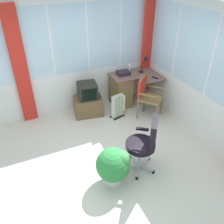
{
  "coord_description": "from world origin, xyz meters",
  "views": [
    {
      "loc": [
        -1.27,
        -2.93,
        3.15
      ],
      "look_at": [
        0.31,
        0.56,
        0.66
      ],
      "focal_mm": 38.33,
      "sensor_mm": 36.0,
      "label": 1
    }
  ],
  "objects_px": {
    "wooden_armchair": "(146,92)",
    "tv_on_stand": "(88,101)",
    "tv_remote": "(155,78)",
    "desk_lamp": "(146,62)",
    "space_heater": "(118,106)",
    "paper_tray": "(123,73)",
    "office_chair": "(145,141)",
    "desk": "(123,89)",
    "potted_plant": "(114,165)",
    "spray_bottle": "(130,68)"
  },
  "relations": [
    {
      "from": "wooden_armchair",
      "to": "tv_on_stand",
      "type": "bearing_deg",
      "value": 153.91
    },
    {
      "from": "tv_remote",
      "to": "wooden_armchair",
      "type": "distance_m",
      "value": 0.48
    },
    {
      "from": "desk_lamp",
      "to": "space_heater",
      "type": "distance_m",
      "value": 1.26
    },
    {
      "from": "paper_tray",
      "to": "office_chair",
      "type": "relative_size",
      "value": 0.29
    },
    {
      "from": "tv_remote",
      "to": "paper_tray",
      "type": "height_order",
      "value": "paper_tray"
    },
    {
      "from": "desk_lamp",
      "to": "office_chair",
      "type": "bearing_deg",
      "value": -120.36
    },
    {
      "from": "desk",
      "to": "potted_plant",
      "type": "relative_size",
      "value": 1.72
    },
    {
      "from": "spray_bottle",
      "to": "paper_tray",
      "type": "relative_size",
      "value": 0.72
    },
    {
      "from": "spray_bottle",
      "to": "potted_plant",
      "type": "bearing_deg",
      "value": -122.55
    },
    {
      "from": "spray_bottle",
      "to": "potted_plant",
      "type": "xyz_separation_m",
      "value": [
        -1.49,
        -2.34,
        -0.51
      ]
    },
    {
      "from": "potted_plant",
      "to": "office_chair",
      "type": "bearing_deg",
      "value": 5.53
    },
    {
      "from": "desk",
      "to": "potted_plant",
      "type": "distance_m",
      "value": 2.5
    },
    {
      "from": "potted_plant",
      "to": "desk_lamp",
      "type": "bearing_deg",
      "value": 49.75
    },
    {
      "from": "space_heater",
      "to": "potted_plant",
      "type": "height_order",
      "value": "potted_plant"
    },
    {
      "from": "tv_remote",
      "to": "space_heater",
      "type": "relative_size",
      "value": 0.26
    },
    {
      "from": "desk_lamp",
      "to": "wooden_armchair",
      "type": "bearing_deg",
      "value": -117.69
    },
    {
      "from": "spray_bottle",
      "to": "paper_tray",
      "type": "bearing_deg",
      "value": -154.46
    },
    {
      "from": "paper_tray",
      "to": "tv_on_stand",
      "type": "height_order",
      "value": "paper_tray"
    },
    {
      "from": "tv_remote",
      "to": "office_chair",
      "type": "height_order",
      "value": "office_chair"
    },
    {
      "from": "paper_tray",
      "to": "potted_plant",
      "type": "xyz_separation_m",
      "value": [
        -1.27,
        -2.23,
        -0.45
      ]
    },
    {
      "from": "desk",
      "to": "potted_plant",
      "type": "height_order",
      "value": "desk"
    },
    {
      "from": "tv_remote",
      "to": "spray_bottle",
      "type": "relative_size",
      "value": 0.69
    },
    {
      "from": "tv_remote",
      "to": "tv_on_stand",
      "type": "relative_size",
      "value": 0.19
    },
    {
      "from": "space_heater",
      "to": "potted_plant",
      "type": "distance_m",
      "value": 1.94
    },
    {
      "from": "tv_remote",
      "to": "wooden_armchair",
      "type": "bearing_deg",
      "value": -172.89
    },
    {
      "from": "office_chair",
      "to": "potted_plant",
      "type": "xyz_separation_m",
      "value": [
        -0.59,
        -0.06,
        -0.24
      ]
    },
    {
      "from": "office_chair",
      "to": "potted_plant",
      "type": "distance_m",
      "value": 0.64
    },
    {
      "from": "spray_bottle",
      "to": "paper_tray",
      "type": "xyz_separation_m",
      "value": [
        -0.22,
        -0.1,
        -0.06
      ]
    },
    {
      "from": "desk_lamp",
      "to": "tv_remote",
      "type": "xyz_separation_m",
      "value": [
        0.05,
        -0.39,
        -0.25
      ]
    },
    {
      "from": "paper_tray",
      "to": "potted_plant",
      "type": "distance_m",
      "value": 2.61
    },
    {
      "from": "desk",
      "to": "desk_lamp",
      "type": "bearing_deg",
      "value": -3.56
    },
    {
      "from": "wooden_armchair",
      "to": "tv_on_stand",
      "type": "xyz_separation_m",
      "value": [
        -1.18,
        0.58,
        -0.25
      ]
    },
    {
      "from": "desk_lamp",
      "to": "office_chair",
      "type": "relative_size",
      "value": 0.39
    },
    {
      "from": "paper_tray",
      "to": "tv_on_stand",
      "type": "xyz_separation_m",
      "value": [
        -0.96,
        -0.14,
        -0.47
      ]
    },
    {
      "from": "wooden_armchair",
      "to": "potted_plant",
      "type": "height_order",
      "value": "wooden_armchair"
    },
    {
      "from": "paper_tray",
      "to": "wooden_armchair",
      "type": "height_order",
      "value": "wooden_armchair"
    },
    {
      "from": "spray_bottle",
      "to": "tv_on_stand",
      "type": "height_order",
      "value": "spray_bottle"
    },
    {
      "from": "desk_lamp",
      "to": "wooden_armchair",
      "type": "relative_size",
      "value": 0.42
    },
    {
      "from": "desk_lamp",
      "to": "tv_remote",
      "type": "height_order",
      "value": "desk_lamp"
    },
    {
      "from": "tv_remote",
      "to": "tv_on_stand",
      "type": "distance_m",
      "value": 1.64
    },
    {
      "from": "paper_tray",
      "to": "office_chair",
      "type": "bearing_deg",
      "value": -107.37
    },
    {
      "from": "desk",
      "to": "tv_on_stand",
      "type": "relative_size",
      "value": 1.4
    },
    {
      "from": "wooden_armchair",
      "to": "space_heater",
      "type": "relative_size",
      "value": 1.67
    },
    {
      "from": "tv_on_stand",
      "to": "potted_plant",
      "type": "height_order",
      "value": "tv_on_stand"
    },
    {
      "from": "wooden_armchair",
      "to": "office_chair",
      "type": "xyz_separation_m",
      "value": [
        -0.89,
        -1.46,
        0.0
      ]
    },
    {
      "from": "tv_remote",
      "to": "paper_tray",
      "type": "xyz_separation_m",
      "value": [
        -0.58,
        0.48,
        0.03
      ]
    },
    {
      "from": "tv_on_stand",
      "to": "tv_remote",
      "type": "bearing_deg",
      "value": -12.32
    },
    {
      "from": "spray_bottle",
      "to": "potted_plant",
      "type": "height_order",
      "value": "spray_bottle"
    },
    {
      "from": "tv_remote",
      "to": "paper_tray",
      "type": "distance_m",
      "value": 0.76
    },
    {
      "from": "wooden_armchair",
      "to": "paper_tray",
      "type": "bearing_deg",
      "value": 106.48
    }
  ]
}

